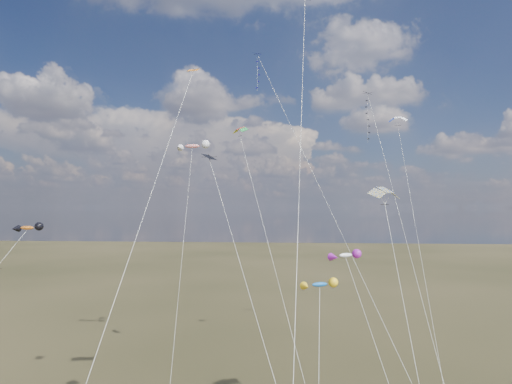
{
  "coord_description": "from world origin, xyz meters",
  "views": [
    {
      "loc": [
        4.27,
        -28.63,
        17.36
      ],
      "look_at": [
        0.0,
        18.0,
        19.0
      ],
      "focal_mm": 32.0,
      "sensor_mm": 36.0,
      "label": 1
    }
  ],
  "objects": [
    {
      "name": "diamond_black_high",
      "position": [
        12.69,
        24.18,
        26.43
      ],
      "size": [
        3.53,
        22.75,
        31.11
      ],
      "color": "black",
      "rests_on": "ground"
    },
    {
      "name": "diamond_navy_tall",
      "position": [
        0.97,
        21.35,
        30.28
      ],
      "size": [
        15.19,
        23.93,
        35.44
      ],
      "color": "#0C0A53",
      "rests_on": "ground"
    },
    {
      "name": "diamond_black_mid",
      "position": [
        -0.19,
        1.86,
        15.75
      ],
      "size": [
        8.73,
        11.44,
        21.38
      ],
      "color": "black",
      "rests_on": "ground"
    },
    {
      "name": "diamond_orange_center",
      "position": [
        -5.0,
        1.14,
        19.92
      ],
      "size": [
        3.01,
        22.06,
        28.87
      ],
      "color": "orange",
      "rests_on": "ground"
    },
    {
      "name": "parafoil_blue_white",
      "position": [
        17.82,
        34.03,
        29.4
      ],
      "size": [
        3.11,
        26.72,
        30.19
      ],
      "color": "blue",
      "rests_on": "ground"
    },
    {
      "name": "parafoil_striped",
      "position": [
        11.0,
        7.37,
        18.7
      ],
      "size": [
        2.87,
        16.09,
        19.42
      ],
      "color": "yellow",
      "rests_on": "ground"
    },
    {
      "name": "parafoil_tricolor",
      "position": [
        -1.96,
        20.74,
        25.86
      ],
      "size": [
        9.01,
        15.93,
        26.6
      ],
      "color": "#D3CF0F",
      "rests_on": "ground"
    },
    {
      "name": "novelty_orange_black",
      "position": [
        -22.41,
        14.15,
        15.33
      ],
      "size": [
        6.93,
        13.46,
        15.9
      ],
      "color": "#C16119",
      "rests_on": "ground"
    },
    {
      "name": "novelty_white_purple",
      "position": [
        7.66,
        4.01,
        13.93
      ],
      "size": [
        5.1,
        11.37,
        14.39
      ],
      "color": "white",
      "rests_on": "ground"
    },
    {
      "name": "novelty_redwhite_stripe",
      "position": [
        -8.74,
        26.68,
        24.97
      ],
      "size": [
        4.48,
        20.11,
        25.69
      ],
      "color": "red",
      "rests_on": "ground"
    },
    {
      "name": "novelty_blue_yellow",
      "position": [
        5.76,
        3.05,
        12.04
      ],
      "size": [
        2.4,
        9.66,
        12.51
      ],
      "color": "#105BB3",
      "rests_on": "ground"
    }
  ]
}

